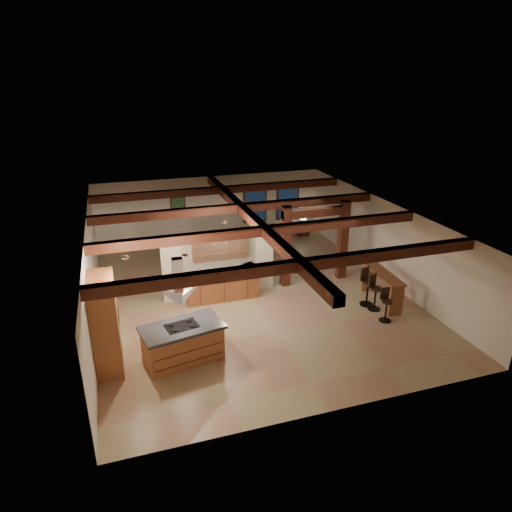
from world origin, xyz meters
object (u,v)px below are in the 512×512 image
Objects in this scene: kitchen_island at (183,343)px; sofa at (259,232)px; dining_table at (222,263)px; bar_counter at (382,282)px.

kitchen_island is 1.07× the size of sofa.
bar_counter is (4.39, -4.08, 0.40)m from dining_table.
bar_counter is at bearing 84.99° from sofa.
sofa is 1.03× the size of bar_counter.
dining_table is 0.88× the size of bar_counter.
sofa is at bearing 104.64° from bar_counter.
sofa is at bearing 60.23° from kitchen_island.
dining_table is (2.36, 5.36, -0.20)m from kitchen_island.
kitchen_island is 6.87m from bar_counter.
kitchen_island reaches higher than dining_table.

